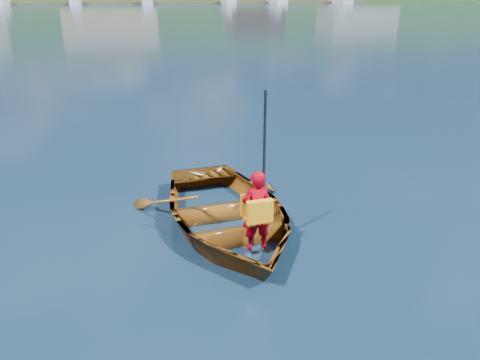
% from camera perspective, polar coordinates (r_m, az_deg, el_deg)
% --- Properties ---
extents(ground, '(600.00, 600.00, 0.00)m').
position_cam_1_polar(ground, '(7.10, 2.04, -5.77)').
color(ground, '#152F44').
rests_on(ground, ground).
extents(rowboat, '(2.85, 3.80, 0.75)m').
position_cam_1_polar(rowboat, '(7.01, -1.69, -4.09)').
color(rowboat, brown).
rests_on(rowboat, ground).
extents(child_paddler, '(0.42, 0.36, 2.09)m').
position_cam_1_polar(child_paddler, '(6.09, 2.05, -3.68)').
color(child_paddler, '#AC0011').
rests_on(child_paddler, ground).
extents(dock, '(160.01, 4.26, 0.80)m').
position_cam_1_polar(dock, '(154.08, -14.57, 20.14)').
color(dock, brown).
rests_on(dock, ground).
extents(marina_yachts, '(142.14, 11.92, 4.37)m').
position_cam_1_polar(marina_yachts, '(149.36, -15.08, 20.44)').
color(marina_yachts, white).
rests_on(marina_yachts, ground).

